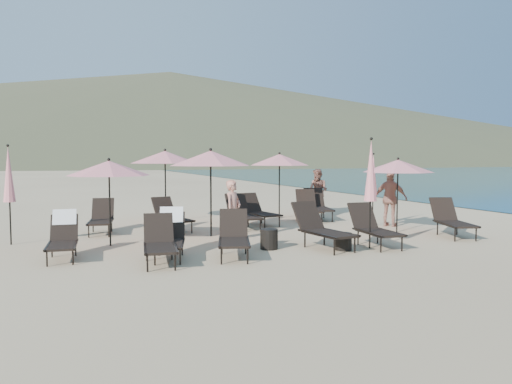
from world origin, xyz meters
name	(u,v)px	position (x,y,z in m)	size (l,w,h in m)	color
ground	(321,246)	(0.00, 0.00, 0.00)	(800.00, 800.00, 0.00)	#D6BA8C
volcanic_headland	(188,119)	(71.37, 302.62, 26.49)	(690.00, 690.00, 55.00)	brown
lounger_0	(63,236)	(-5.88, 0.75, 0.47)	(0.72, 1.64, 0.99)	black
lounger_1	(170,234)	(-3.71, 0.03, 0.49)	(1.02, 1.75, 1.03)	black
lounger_2	(234,236)	(-2.42, -0.46, 0.46)	(1.14, 1.81, 0.97)	black
lounger_3	(322,227)	(-0.15, -0.27, 0.49)	(0.92, 1.91, 1.06)	black
lounger_4	(373,227)	(1.18, -0.47, 0.47)	(0.82, 1.79, 1.00)	black
lounger_5	(452,219)	(4.02, -0.03, 0.47)	(1.21, 1.89, 1.02)	black
lounger_6	(101,218)	(-4.83, 4.11, 0.45)	(0.90, 1.74, 0.95)	black
lounger_7	(171,216)	(-2.88, 3.82, 0.45)	(1.00, 1.77, 0.96)	black
lounger_8	(242,213)	(-0.75, 3.55, 0.48)	(0.72, 1.79, 1.02)	black
lounger_9	(259,210)	(0.01, 4.13, 0.46)	(0.91, 1.78, 0.98)	black
lounger_10	(318,205)	(2.46, 4.67, 0.49)	(1.14, 1.95, 1.05)	black
lounger_11	(309,206)	(1.97, 4.43, 0.48)	(1.19, 1.92, 1.04)	black
lounger_12	(160,241)	(-4.05, -0.52, 0.44)	(0.87, 1.73, 0.95)	black
umbrella_open_0	(109,168)	(-4.79, 1.90, 1.89)	(1.99, 1.99, 2.14)	black
umbrella_open_1	(211,158)	(-2.09, 2.41, 2.13)	(2.24, 2.24, 2.41)	black
umbrella_open_2	(398,166)	(3.12, 1.15, 1.91)	(2.01, 2.01, 2.16)	black
umbrella_open_3	(165,157)	(-2.62, 5.97, 2.16)	(2.27, 2.27, 2.45)	black
umbrella_open_4	(279,160)	(1.33, 5.45, 2.07)	(2.18, 2.18, 2.34)	black
umbrella_closed_0	(371,171)	(0.91, -0.70, 1.83)	(0.31, 0.31, 2.63)	black
umbrella_closed_1	(373,175)	(3.22, 2.50, 1.60)	(0.27, 0.27, 2.30)	black
umbrella_closed_2	(9,175)	(-7.07, 2.97, 1.73)	(0.29, 0.29, 2.48)	black
side_table_0	(269,239)	(-1.36, 0.06, 0.24)	(0.42, 0.42, 0.47)	black
side_table_1	(343,241)	(0.20, -0.69, 0.20)	(0.39, 0.39, 0.41)	black
beachgoer_a	(233,210)	(-1.71, 1.65, 0.78)	(0.57, 0.37, 1.57)	tan
beachgoer_b	(318,191)	(3.45, 6.47, 0.85)	(0.83, 0.65, 1.71)	#8D5949
beachgoer_c	(391,198)	(3.68, 2.23, 0.88)	(1.03, 0.43, 1.76)	tan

